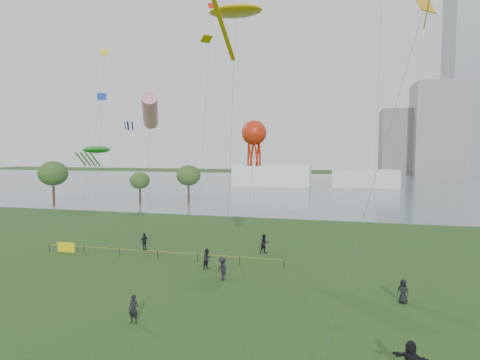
# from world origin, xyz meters

# --- Properties ---
(ground_plane) EXTENTS (400.00, 400.00, 0.00)m
(ground_plane) POSITION_xyz_m (0.00, 0.00, 0.00)
(ground_plane) COLOR #183711
(lake) EXTENTS (400.00, 120.00, 0.08)m
(lake) POSITION_xyz_m (0.00, 100.00, 0.02)
(lake) COLOR slate
(lake) RESTS_ON ground_plane
(building_mid) EXTENTS (20.00, 20.00, 38.00)m
(building_mid) POSITION_xyz_m (46.00, 162.00, 19.00)
(building_mid) COLOR gray
(building_mid) RESTS_ON ground_plane
(building_low) EXTENTS (16.00, 18.00, 28.00)m
(building_low) POSITION_xyz_m (32.00, 168.00, 14.00)
(building_low) COLOR slate
(building_low) RESTS_ON ground_plane
(pavilion_left) EXTENTS (22.00, 8.00, 6.00)m
(pavilion_left) POSITION_xyz_m (-12.00, 95.00, 3.00)
(pavilion_left) COLOR white
(pavilion_left) RESTS_ON ground_plane
(pavilion_right) EXTENTS (18.00, 7.00, 5.00)m
(pavilion_right) POSITION_xyz_m (14.00, 98.00, 2.50)
(pavilion_right) COLOR silver
(pavilion_right) RESTS_ON ground_plane
(trees) EXTENTS (27.62, 15.56, 8.31)m
(trees) POSITION_xyz_m (-34.06, 48.74, 5.52)
(trees) COLOR #3B261A
(trees) RESTS_ON ground_plane
(fence) EXTENTS (24.07, 0.07, 1.05)m
(fence) POSITION_xyz_m (-15.33, 14.66, 0.55)
(fence) COLOR black
(fence) RESTS_ON ground_plane
(spectator_a) EXTENTS (0.95, 1.05, 1.77)m
(spectator_a) POSITION_xyz_m (-3.65, 12.88, 0.89)
(spectator_a) COLOR black
(spectator_a) RESTS_ON ground_plane
(spectator_b) EXTENTS (1.33, 1.33, 1.85)m
(spectator_b) POSITION_xyz_m (-1.53, 10.32, 0.92)
(spectator_b) COLOR black
(spectator_b) RESTS_ON ground_plane
(spectator_c) EXTENTS (0.77, 1.13, 1.79)m
(spectator_c) POSITION_xyz_m (-12.05, 17.48, 0.90)
(spectator_c) COLOR black
(spectator_c) RESTS_ON ground_plane
(spectator_d) EXTENTS (0.94, 0.84, 1.62)m
(spectator_d) POSITION_xyz_m (11.64, 8.66, 0.81)
(spectator_d) COLOR black
(spectator_d) RESTS_ON ground_plane
(spectator_e) EXTENTS (1.72, 0.91, 1.77)m
(spectator_e) POSITION_xyz_m (10.61, -0.89, 0.88)
(spectator_e) COLOR black
(spectator_e) RESTS_ON ground_plane
(spectator_f) EXTENTS (0.62, 0.41, 1.69)m
(spectator_f) POSITION_xyz_m (-4.34, 1.41, 0.85)
(spectator_f) COLOR black
(spectator_f) RESTS_ON ground_plane
(spectator_g) EXTENTS (1.19, 1.14, 1.93)m
(spectator_g) POSITION_xyz_m (0.16, 19.32, 0.96)
(spectator_g) COLOR black
(spectator_g) RESTS_ON ground_plane
(kite_stingray) EXTENTS (4.84, 9.99, 22.97)m
(kite_stingray) POSITION_xyz_m (-1.90, 15.75, 22.50)
(kite_stingray) COLOR #3F3F42
(kite_windsock) EXTENTS (4.50, 7.53, 16.27)m
(kite_windsock) POSITION_xyz_m (-12.26, 19.62, 14.43)
(kite_windsock) COLOR #3F3F42
(kite_creature) EXTENTS (3.76, 7.02, 10.75)m
(kite_creature) POSITION_xyz_m (-17.77, 18.07, 10.32)
(kite_creature) COLOR #3F3F42
(kite_octopus) EXTENTS (2.15, 4.93, 12.86)m
(kite_octopus) POSITION_xyz_m (0.09, 14.64, 11.70)
(kite_octopus) COLOR #3F3F42
(kite_delta) EXTENTS (6.65, 12.01, 20.12)m
(kite_delta) POSITION_xyz_m (12.03, 7.73, 18.43)
(kite_delta) COLOR #3F3F42
(small_kites) EXTENTS (42.73, 13.10, 11.62)m
(small_kites) POSITION_xyz_m (-2.40, 19.92, 23.09)
(small_kites) COLOR yellow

